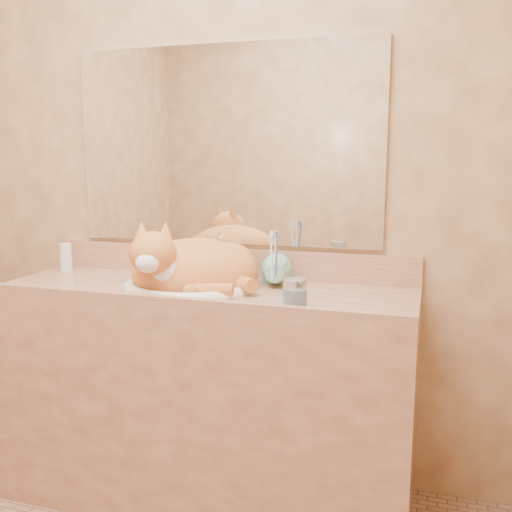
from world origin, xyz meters
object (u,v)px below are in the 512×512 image
(vanity_counter, at_px, (203,394))
(sink_basin, at_px, (187,269))
(toothbrush_cup, at_px, (274,275))
(cat, at_px, (190,266))
(water_glass, at_px, (295,293))
(soap_dispenser, at_px, (272,262))

(vanity_counter, bearing_deg, sink_basin, -158.91)
(sink_basin, relative_size, toothbrush_cup, 4.09)
(vanity_counter, relative_size, sink_basin, 3.26)
(cat, height_order, water_glass, cat)
(sink_basin, bearing_deg, soap_dispenser, 38.73)
(soap_dispenser, relative_size, water_glass, 1.91)
(water_glass, bearing_deg, soap_dispenser, 116.85)
(vanity_counter, xyz_separation_m, water_glass, (0.41, -0.19, 0.48))
(vanity_counter, xyz_separation_m, sink_basin, (-0.05, -0.02, 0.50))
(cat, distance_m, toothbrush_cup, 0.32)
(sink_basin, xyz_separation_m, cat, (0.01, 0.02, 0.01))
(sink_basin, xyz_separation_m, soap_dispenser, (0.28, 0.18, 0.01))
(cat, height_order, soap_dispenser, cat)
(vanity_counter, height_order, toothbrush_cup, toothbrush_cup)
(cat, xyz_separation_m, water_glass, (0.45, -0.19, -0.03))
(toothbrush_cup, bearing_deg, soap_dispenser, 111.35)
(soap_dispenser, distance_m, toothbrush_cup, 0.10)
(water_glass, bearing_deg, cat, 157.55)
(water_glass, bearing_deg, sink_basin, 159.54)
(cat, relative_size, water_glass, 5.22)
(cat, relative_size, soap_dispenser, 2.74)
(sink_basin, distance_m, toothbrush_cup, 0.33)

